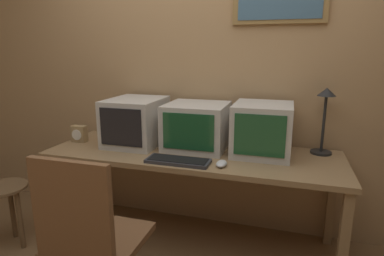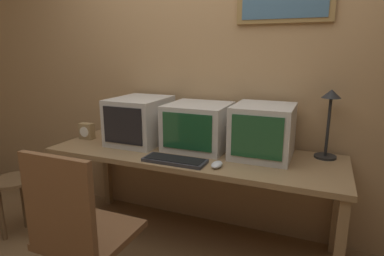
% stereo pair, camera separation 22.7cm
% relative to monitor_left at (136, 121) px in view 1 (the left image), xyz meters
% --- Properties ---
extents(wall_back, '(8.00, 0.08, 2.60)m').
position_rel_monitor_left_xyz_m(wall_back, '(0.49, 0.31, 0.39)').
color(wall_back, tan).
rests_on(wall_back, ground_plane).
extents(desk, '(2.10, 0.70, 0.74)m').
position_rel_monitor_left_xyz_m(desk, '(0.48, -0.09, -0.25)').
color(desk, '#99754C').
rests_on(desk, ground_plane).
extents(monitor_left, '(0.39, 0.48, 0.36)m').
position_rel_monitor_left_xyz_m(monitor_left, '(0.00, 0.00, 0.00)').
color(monitor_left, beige).
rests_on(monitor_left, desk).
extents(monitor_center, '(0.45, 0.44, 0.33)m').
position_rel_monitor_left_xyz_m(monitor_center, '(0.48, 0.04, -0.01)').
color(monitor_center, beige).
rests_on(monitor_center, desk).
extents(monitor_right, '(0.40, 0.43, 0.36)m').
position_rel_monitor_left_xyz_m(monitor_right, '(0.96, 0.02, 0.00)').
color(monitor_right, beige).
rests_on(monitor_right, desk).
extents(keyboard_main, '(0.42, 0.16, 0.03)m').
position_rel_monitor_left_xyz_m(keyboard_main, '(0.46, -0.33, -0.17)').
color(keyboard_main, '#333338').
rests_on(keyboard_main, desk).
extents(mouse_near_keyboard, '(0.07, 0.12, 0.03)m').
position_rel_monitor_left_xyz_m(mouse_near_keyboard, '(0.75, -0.31, -0.16)').
color(mouse_near_keyboard, silver).
rests_on(mouse_near_keyboard, desk).
extents(desk_clock, '(0.12, 0.07, 0.13)m').
position_rel_monitor_left_xyz_m(desk_clock, '(-0.46, -0.09, -0.11)').
color(desk_clock, '#A38456').
rests_on(desk_clock, desk).
extents(desk_lamp, '(0.15, 0.15, 0.47)m').
position_rel_monitor_left_xyz_m(desk_lamp, '(1.37, 0.15, 0.13)').
color(desk_lamp, black).
rests_on(desk_lamp, desk).
extents(office_chair, '(0.47, 0.47, 0.98)m').
position_rel_monitor_left_xyz_m(office_chair, '(0.21, -0.95, -0.49)').
color(office_chair, black).
rests_on(office_chair, ground_plane).
extents(side_stool, '(0.33, 0.33, 0.48)m').
position_rel_monitor_left_xyz_m(side_stool, '(-0.84, -0.52, -0.55)').
color(side_stool, brown).
rests_on(side_stool, ground_plane).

